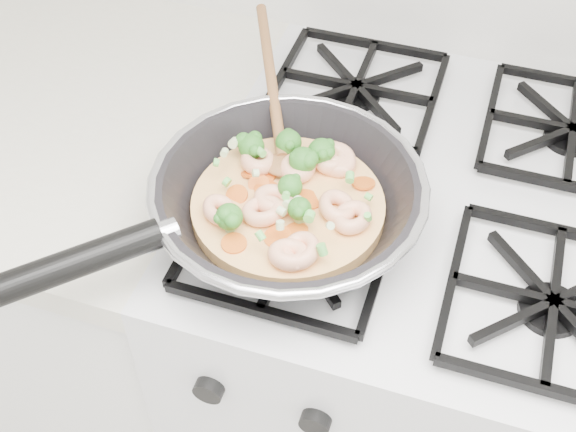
% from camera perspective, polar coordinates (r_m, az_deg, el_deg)
% --- Properties ---
extents(stove, '(0.60, 0.60, 0.92)m').
position_cam_1_polar(stove, '(1.32, 8.58, -11.54)').
color(stove, silver).
rests_on(stove, ground).
extents(skillet, '(0.41, 0.55, 0.09)m').
position_cam_1_polar(skillet, '(0.87, -0.23, 1.38)').
color(skillet, black).
rests_on(skillet, stove).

